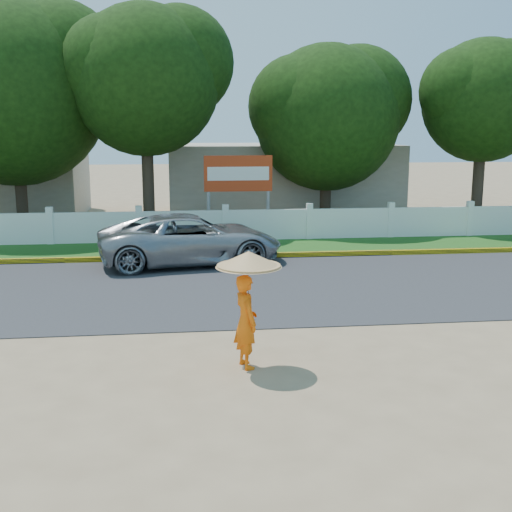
{
  "coord_description": "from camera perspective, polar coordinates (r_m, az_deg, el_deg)",
  "views": [
    {
      "loc": [
        -1.54,
        -11.12,
        3.96
      ],
      "look_at": [
        0.0,
        2.0,
        1.3
      ],
      "focal_mm": 45.0,
      "sensor_mm": 36.0,
      "label": 1
    }
  ],
  "objects": [
    {
      "name": "vehicle",
      "position": [
        18.88,
        -5.83,
        1.51
      ],
      "size": [
        5.64,
        3.25,
        1.48
      ],
      "primitive_type": "imported",
      "rotation": [
        0.0,
        0.0,
        1.73
      ],
      "color": "#93969A",
      "rests_on": "ground"
    },
    {
      "name": "tree_row",
      "position": [
        25.48,
        0.46,
        14.07
      ],
      "size": [
        35.08,
        7.58,
        9.45
      ],
      "color": "#473828",
      "rests_on": "ground"
    },
    {
      "name": "road",
      "position": [
        16.18,
        -1.03,
        -2.74
      ],
      "size": [
        60.0,
        7.0,
        0.02
      ],
      "primitive_type": "cube",
      "color": "#38383A",
      "rests_on": "ground"
    },
    {
      "name": "curb",
      "position": [
        19.62,
        -2.06,
        -0.03
      ],
      "size": [
        40.0,
        0.18,
        0.16
      ],
      "primitive_type": "cube",
      "color": "yellow",
      "rests_on": "ground"
    },
    {
      "name": "fence",
      "position": [
        22.63,
        -2.72,
        2.71
      ],
      "size": [
        40.0,
        0.1,
        1.1
      ],
      "primitive_type": "cube",
      "color": "silver",
      "rests_on": "ground"
    },
    {
      "name": "ground",
      "position": [
        11.9,
        1.14,
        -8.05
      ],
      "size": [
        120.0,
        120.0,
        0.0
      ],
      "primitive_type": "plane",
      "color": "#9E8460",
      "rests_on": "ground"
    },
    {
      "name": "building_near",
      "position": [
        29.56,
        2.17,
        6.8
      ],
      "size": [
        10.0,
        6.0,
        3.2
      ],
      "primitive_type": "cube",
      "color": "#B7AD99",
      "rests_on": "ground"
    },
    {
      "name": "billboard",
      "position": [
        23.58,
        -1.59,
        6.96
      ],
      "size": [
        2.5,
        0.13,
        2.95
      ],
      "color": "gray",
      "rests_on": "ground"
    },
    {
      "name": "monk_with_parasol",
      "position": [
        10.56,
        -0.79,
        -3.25
      ],
      "size": [
        1.09,
        1.09,
        1.98
      ],
      "color": "#EE600C",
      "rests_on": "ground"
    },
    {
      "name": "grass_verge",
      "position": [
        21.29,
        -2.44,
        0.7
      ],
      "size": [
        60.0,
        3.5,
        0.03
      ],
      "primitive_type": "cube",
      "color": "#2D601E",
      "rests_on": "ground"
    }
  ]
}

